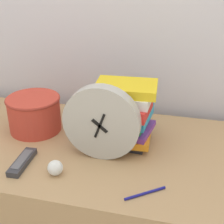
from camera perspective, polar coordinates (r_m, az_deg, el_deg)
desk at (r=1.40m, az=-3.71°, el=-18.41°), size 1.39×0.64×0.71m
desk_clock at (r=1.04m, az=-1.95°, el=-2.02°), size 0.27×0.05×0.27m
book_stack at (r=1.14m, az=1.80°, el=-0.01°), size 0.27×0.21×0.24m
basket at (r=1.28m, az=-14.01°, el=-0.08°), size 0.21×0.21×0.14m
tv_remote at (r=1.11m, az=-16.07°, el=-8.74°), size 0.05×0.15×0.02m
crumpled_paper_ball at (r=1.03m, az=-10.34°, el=-10.00°), size 0.05×0.05×0.05m
pen at (r=0.96m, az=6.10°, el=-14.55°), size 0.11×0.09×0.01m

